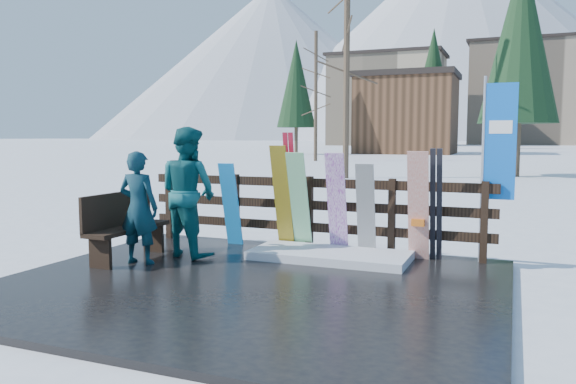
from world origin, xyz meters
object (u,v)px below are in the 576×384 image
at_px(snowboard_5, 418,206).
at_px(rental_flag, 496,149).
at_px(bench, 124,224).
at_px(snowboard_0, 231,204).
at_px(snowboard_4, 366,210).
at_px(snowboard_2, 282,198).
at_px(snowboard_3, 337,204).
at_px(person_front, 139,208).
at_px(person_back, 188,192).
at_px(snowboard_1, 299,202).

xyz_separation_m(snowboard_5, rental_flag, (1.00, 0.27, 0.82)).
height_order(bench, snowboard_0, snowboard_0).
bearing_deg(bench, snowboard_4, 24.79).
distance_m(bench, snowboard_2, 2.40).
xyz_separation_m(snowboard_3, rental_flag, (2.20, 0.27, 0.84)).
bearing_deg(snowboard_3, person_front, -145.66).
xyz_separation_m(snowboard_4, rental_flag, (1.76, 0.27, 0.92)).
relative_size(snowboard_4, rental_flag, 0.54).
bearing_deg(bench, snowboard_5, 20.46).
height_order(snowboard_2, person_back, person_back).
bearing_deg(snowboard_0, snowboard_1, 0.00).
bearing_deg(snowboard_3, person_back, -155.19).
distance_m(snowboard_5, person_front, 3.93).
distance_m(snowboard_1, snowboard_4, 1.05).
distance_m(snowboard_3, snowboard_5, 1.20).
height_order(snowboard_0, snowboard_5, snowboard_5).
bearing_deg(snowboard_2, rental_flag, 5.00).
distance_m(bench, person_front, 0.49).
bearing_deg(person_front, bench, -26.97).
bearing_deg(snowboard_5, snowboard_3, 180.00).
height_order(snowboard_2, person_front, snowboard_2).
xyz_separation_m(snowboard_0, snowboard_5, (2.99, 0.00, 0.11)).
xyz_separation_m(snowboard_1, person_back, (-1.41, -0.93, 0.19)).
bearing_deg(person_back, snowboard_1, -131.20).
bearing_deg(snowboard_4, snowboard_3, 180.00).
bearing_deg(rental_flag, snowboard_0, -176.13).
relative_size(snowboard_3, snowboard_4, 1.12).
xyz_separation_m(snowboard_2, rental_flag, (3.09, 0.27, 0.79)).
distance_m(snowboard_1, rental_flag, 2.94).
distance_m(snowboard_4, person_back, 2.64).
bearing_deg(snowboard_1, snowboard_5, -0.00).
height_order(bench, snowboard_4, snowboard_4).
xyz_separation_m(snowboard_2, person_back, (-1.12, -0.93, 0.14)).
relative_size(snowboard_0, person_front, 0.88).
xyz_separation_m(bench, rental_flag, (4.95, 1.74, 1.09)).
bearing_deg(snowboard_1, person_front, -137.56).
distance_m(rental_flag, person_back, 4.43).
relative_size(bench, rental_flag, 0.58).
xyz_separation_m(snowboard_0, rental_flag, (3.99, 0.27, 0.93)).
bearing_deg(rental_flag, snowboard_2, -175.00).
distance_m(snowboard_5, rental_flag, 1.32).
relative_size(snowboard_0, snowboard_1, 0.87).
distance_m(snowboard_4, person_front, 3.25).
distance_m(snowboard_2, person_front, 2.20).
bearing_deg(person_front, snowboard_0, -115.24).
xyz_separation_m(snowboard_1, snowboard_3, (0.60, -0.00, -0.00)).
height_order(snowboard_4, rental_flag, rental_flag).
height_order(bench, snowboard_3, snowboard_3).
bearing_deg(snowboard_3, snowboard_2, 180.00).
xyz_separation_m(snowboard_2, snowboard_4, (1.33, -0.00, -0.13)).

